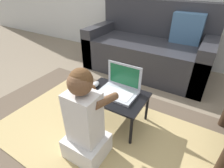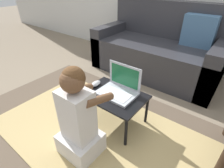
{
  "view_description": "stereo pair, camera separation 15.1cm",
  "coord_description": "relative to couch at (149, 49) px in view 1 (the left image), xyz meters",
  "views": [
    {
      "loc": [
        0.72,
        -1.03,
        1.16
      ],
      "look_at": [
        0.06,
        0.07,
        0.36
      ],
      "focal_mm": 28.0,
      "sensor_mm": 36.0,
      "label": 1
    },
    {
      "loc": [
        0.85,
        -0.94,
        1.16
      ],
      "look_at": [
        0.06,
        0.07,
        0.36
      ],
      "focal_mm": 28.0,
      "sensor_mm": 36.0,
      "label": 2
    }
  ],
  "objects": [
    {
      "name": "computer_mouse",
      "position": [
        -0.07,
        -1.16,
        0.02
      ],
      "size": [
        0.06,
        0.11,
        0.04
      ],
      "color": "silver",
      "rests_on": "laptop_desk"
    },
    {
      "name": "couch",
      "position": [
        0.0,
        0.0,
        0.0
      ],
      "size": [
        1.61,
        0.8,
        0.89
      ],
      "color": "#2D2D33",
      "rests_on": "ground_plane"
    },
    {
      "name": "laptop_desk",
      "position": [
        0.15,
        -1.18,
        -0.04
      ],
      "size": [
        0.53,
        0.38,
        0.3
      ],
      "color": "black",
      "rests_on": "ground_plane"
    },
    {
      "name": "area_rug",
      "position": [
        0.15,
        -1.38,
        -0.3
      ],
      "size": [
        2.52,
        1.47,
        0.01
      ],
      "color": "brown",
      "rests_on": "ground_plane"
    },
    {
      "name": "ground_plane",
      "position": [
        0.03,
        -1.2,
        -0.3
      ],
      "size": [
        16.0,
        16.0,
        0.0
      ],
      "primitive_type": "plane",
      "color": "#7F705B"
    },
    {
      "name": "person_seated",
      "position": [
        0.15,
        -1.58,
        0.02
      ],
      "size": [
        0.28,
        0.38,
        0.72
      ],
      "color": "silver",
      "rests_on": "ground_plane"
    },
    {
      "name": "laptop",
      "position": [
        0.17,
        -1.13,
        0.04
      ],
      "size": [
        0.32,
        0.23,
        0.24
      ],
      "color": "#B7BCC6",
      "rests_on": "laptop_desk"
    }
  ]
}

